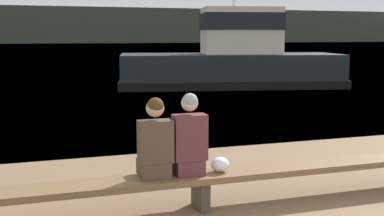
# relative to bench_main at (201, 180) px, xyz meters

# --- Properties ---
(water_surface) EXTENTS (240.00, 240.00, 0.00)m
(water_surface) POSITION_rel_bench_main_xyz_m (0.78, 122.99, -0.37)
(water_surface) COLOR #386084
(water_surface) RESTS_ON ground
(far_shoreline) EXTENTS (600.00, 12.00, 9.82)m
(far_shoreline) POSITION_rel_bench_main_xyz_m (0.78, 134.61, 4.54)
(far_shoreline) COLOR #384233
(far_shoreline) RESTS_ON ground
(bench_main) EXTENTS (7.68, 0.47, 0.45)m
(bench_main) POSITION_rel_bench_main_xyz_m (0.00, 0.00, 0.00)
(bench_main) COLOR brown
(bench_main) RESTS_ON ground
(person_left) EXTENTS (0.40, 0.43, 0.98)m
(person_left) POSITION_rel_bench_main_xyz_m (-0.57, 0.01, 0.49)
(person_left) COLOR #4C382D
(person_left) RESTS_ON bench_main
(person_right) EXTENTS (0.40, 0.43, 1.01)m
(person_right) POSITION_rel_bench_main_xyz_m (-0.15, 0.01, 0.50)
(person_right) COLOR #56282D
(person_right) RESTS_ON bench_main
(shopping_bag) EXTENTS (0.23, 0.20, 0.19)m
(shopping_bag) POSITION_rel_bench_main_xyz_m (0.26, 0.01, 0.17)
(shopping_bag) COLOR white
(shopping_bag) RESTS_ON bench_main
(tugboat_red) EXTENTS (9.72, 5.10, 6.18)m
(tugboat_red) POSITION_rel_bench_main_xyz_m (6.01, 13.31, 0.66)
(tugboat_red) COLOR black
(tugboat_red) RESTS_ON water_surface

